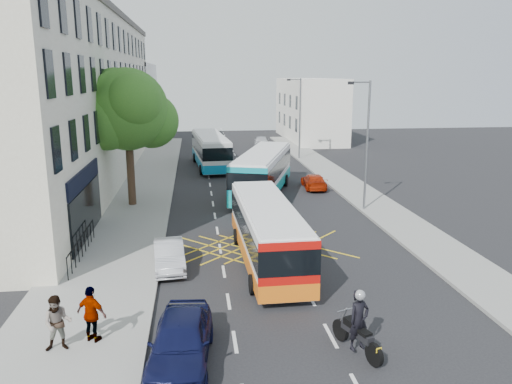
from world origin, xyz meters
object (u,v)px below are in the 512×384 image
object	(u,v)px
distant_car_silver	(261,142)
pedestrian_near	(58,323)
parked_car_blue	(181,341)
distant_car_grey	(212,143)
bus_far	(210,150)
bus_near	(267,232)
red_hatchback	(314,181)
lamp_far	(299,114)
motorbike	(358,324)
bus_mid	(263,172)
pedestrian_far	(92,314)
street_tree	(127,110)
lamp_near	(366,139)
parked_car_silver	(169,255)

from	to	relation	value
distant_car_silver	pedestrian_near	bearing A→B (deg)	82.18
parked_car_blue	distant_car_grey	distance (m)	45.47
bus_far	distant_car_grey	bearing A→B (deg)	82.93
bus_near	red_hatchback	size ratio (longest dim) A/B	2.60
lamp_far	motorbike	size ratio (longest dim) A/B	3.50
bus_mid	pedestrian_far	xyz separation A→B (m)	(-8.22, -19.89, -0.57)
street_tree	bus_near	bearing A→B (deg)	-56.32
bus_near	distant_car_silver	xyz separation A→B (m)	(4.75, 37.17, -0.76)
parked_car_blue	pedestrian_near	distance (m)	3.90
bus_mid	pedestrian_near	xyz separation A→B (m)	(-9.16, -20.31, -0.61)
parked_car_blue	lamp_near	bearing A→B (deg)	60.62
parked_car_silver	bus_near	bearing A→B (deg)	-3.19
street_tree	distant_car_grey	bearing A→B (deg)	76.77
bus_near	distant_car_silver	world-z (taller)	bus_near
motorbike	parked_car_blue	bearing A→B (deg)	159.36
street_tree	red_hatchback	distance (m)	14.83
lamp_far	red_hatchback	size ratio (longest dim) A/B	2.07
bus_mid	red_hatchback	world-z (taller)	bus_mid
bus_near	pedestrian_far	xyz separation A→B (m)	(-6.58, -6.52, -0.40)
lamp_near	distant_car_grey	xyz separation A→B (m)	(-8.50, 29.35, -4.00)
bus_far	distant_car_silver	world-z (taller)	bus_far
bus_mid	distant_car_silver	bearing A→B (deg)	100.51
red_hatchback	pedestrian_near	xyz separation A→B (m)	(-13.29, -21.75, 0.48)
parked_car_silver	street_tree	bearing A→B (deg)	99.33
red_hatchback	distant_car_grey	size ratio (longest dim) A/B	0.87
bus_near	parked_car_silver	xyz separation A→B (m)	(-4.47, -0.16, -0.87)
lamp_far	bus_mid	distance (m)	16.07
red_hatchback	bus_mid	bearing A→B (deg)	22.85
parked_car_blue	pedestrian_near	world-z (taller)	pedestrian_near
red_hatchback	parked_car_silver	bearing A→B (deg)	59.27
pedestrian_near	pedestrian_far	xyz separation A→B (m)	(0.94, 0.41, 0.04)
bus_near	parked_car_silver	world-z (taller)	bus_near
lamp_near	red_hatchback	size ratio (longest dim) A/B	2.07
pedestrian_near	distant_car_silver	bearing A→B (deg)	69.75
street_tree	bus_far	distance (m)	15.63
lamp_near	bus_near	size ratio (longest dim) A/B	0.80
red_hatchback	distant_car_grey	world-z (taller)	distant_car_grey
parked_car_silver	pedestrian_near	bearing A→B (deg)	-119.47
lamp_far	parked_car_silver	distance (m)	30.89
parked_car_silver	pedestrian_near	distance (m)	7.44
bus_far	distant_car_silver	bearing A→B (deg)	57.66
distant_car_silver	bus_far	bearing A→B (deg)	69.93
distant_car_grey	red_hatchback	bearing A→B (deg)	-68.68
bus_far	red_hatchback	distance (m)	12.59
bus_near	pedestrian_far	size ratio (longest dim) A/B	5.39
distant_car_grey	distant_car_silver	xyz separation A→B (m)	(5.92, -0.30, 0.11)
distant_car_grey	distant_car_silver	distance (m)	5.93
lamp_near	bus_near	distance (m)	11.37
street_tree	lamp_far	world-z (taller)	street_tree
motorbike	pedestrian_near	world-z (taller)	motorbike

